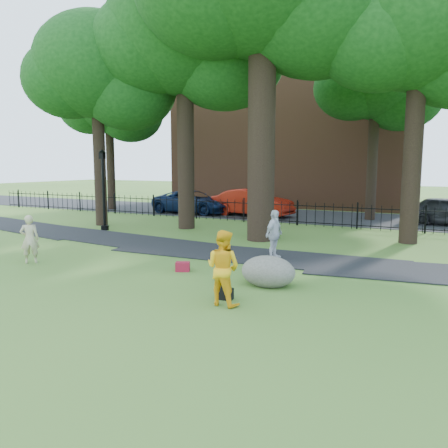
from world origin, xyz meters
The scene contains 15 objects.
ground centered at (0.00, 0.00, 0.00)m, with size 120.00×120.00×0.00m, color #376121.
footpath centered at (1.00, 3.90, 0.00)m, with size 36.00×2.60×0.03m, color black.
street centered at (0.00, 16.00, 0.00)m, with size 80.00×7.00×0.02m, color black.
iron_fence centered at (0.00, 12.00, 0.60)m, with size 44.00×0.04×1.20m.
brick_building centered at (-4.00, 24.00, 6.00)m, with size 18.00×8.00×12.00m, color brown.
tree_row centered at (0.52, 8.40, 8.15)m, with size 26.82×7.96×12.42m.
woman centered at (-4.86, -0.26, 0.77)m, with size 0.56×0.37×1.54m, color #C4B286.
man centered at (2.44, -1.18, 0.84)m, with size 0.82×0.64×1.68m, color yellow.
pedestrian centered at (1.78, 3.79, 0.82)m, with size 0.96×0.40×1.63m, color silver.
boulder centered at (2.76, 0.74, 0.42)m, with size 1.42×1.07×0.83m, color gray.
lamppost centered at (-7.67, 6.24, 1.87)m, with size 0.38×0.38×3.81m.
backpack centered at (2.31, -0.83, 0.13)m, with size 0.35×0.22×0.27m, color black.
red_bag centered at (0.00, 1.00, 0.14)m, with size 0.40×0.25×0.27m, color maroon.
red_sedan centered at (-3.62, 14.63, 0.82)m, with size 1.73×4.96×1.63m, color #99190B.
navy_van centered at (-7.67, 14.39, 0.73)m, with size 2.41×5.23×1.45m, color #0B1938.
Camera 1 is at (6.69, -9.55, 3.09)m, focal length 35.00 mm.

